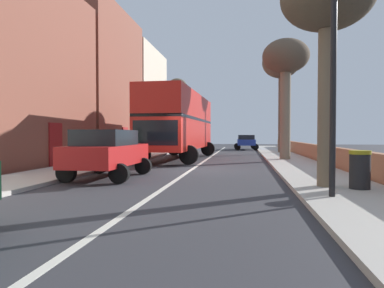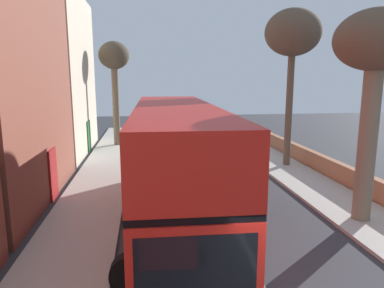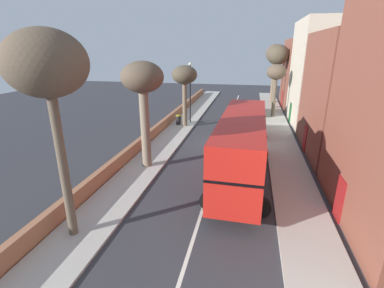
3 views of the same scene
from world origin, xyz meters
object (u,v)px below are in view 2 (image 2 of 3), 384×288
(parked_car_blue_right_1, at_px, (214,132))
(street_tree_right_3, at_px, (293,35))
(double_decker_bus, at_px, (176,157))
(street_tree_left_0, at_px, (114,62))
(street_tree_right_5, at_px, (376,53))

(parked_car_blue_right_1, height_order, street_tree_right_3, street_tree_right_3)
(double_decker_bus, height_order, street_tree_left_0, street_tree_left_0)
(street_tree_left_0, xyz_separation_m, street_tree_right_3, (9.92, -7.55, 1.08))
(street_tree_left_0, bearing_deg, double_decker_bus, -78.33)
(street_tree_right_3, bearing_deg, street_tree_left_0, 142.73)
(parked_car_blue_right_1, distance_m, street_tree_right_3, 10.13)
(double_decker_bus, distance_m, street_tree_right_5, 7.23)
(parked_car_blue_right_1, height_order, street_tree_left_0, street_tree_left_0)
(parked_car_blue_right_1, relative_size, street_tree_right_3, 0.54)
(street_tree_left_0, distance_m, street_tree_right_3, 12.51)
(double_decker_bus, xyz_separation_m, street_tree_left_0, (-3.02, 14.62, 3.71))
(double_decker_bus, bearing_deg, street_tree_right_3, 45.73)
(double_decker_bus, bearing_deg, street_tree_right_5, -5.91)
(parked_car_blue_right_1, bearing_deg, street_tree_right_5, -81.90)
(double_decker_bus, distance_m, street_tree_left_0, 15.39)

